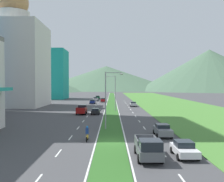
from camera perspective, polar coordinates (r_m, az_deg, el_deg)
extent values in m
plane|color=#424244|center=(31.26, -0.25, -10.94)|extent=(600.00, 600.00, 0.00)
cube|color=#2D6023|center=(90.78, -0.09, -2.79)|extent=(3.20, 240.00, 0.06)
cube|color=#477F33|center=(93.06, 12.71, -2.72)|extent=(24.00, 240.00, 0.06)
cube|color=silver|center=(19.82, -16.14, -18.34)|extent=(0.16, 2.80, 0.01)
cube|color=silver|center=(26.67, -11.62, -13.12)|extent=(0.16, 2.80, 0.01)
cube|color=silver|center=(33.74, -9.06, -10.02)|extent=(0.16, 2.80, 0.01)
cube|color=silver|center=(40.92, -7.42, -7.99)|extent=(0.16, 2.80, 0.01)
cube|color=silver|center=(48.16, -6.28, -6.57)|extent=(0.16, 2.80, 0.01)
cube|color=silver|center=(55.44, -5.45, -5.52)|extent=(0.16, 2.80, 0.01)
cube|color=silver|center=(62.73, -4.81, -4.71)|extent=(0.16, 2.80, 0.01)
cube|color=silver|center=(70.05, -4.30, -4.06)|extent=(0.16, 2.80, 0.01)
cube|color=silver|center=(77.37, -3.90, -3.54)|extent=(0.16, 2.80, 0.01)
cube|color=silver|center=(84.70, -3.56, -3.11)|extent=(0.16, 2.80, 0.01)
cube|color=silver|center=(92.04, -3.27, -2.75)|extent=(0.16, 2.80, 0.01)
cube|color=silver|center=(99.39, -3.03, -2.44)|extent=(0.16, 2.80, 0.01)
cube|color=silver|center=(106.74, -2.82, -2.18)|extent=(0.16, 2.80, 0.01)
cube|color=silver|center=(19.75, 15.38, -18.40)|extent=(0.16, 2.80, 0.01)
cube|color=silver|center=(26.62, 11.05, -13.15)|extent=(0.16, 2.80, 0.01)
cube|color=silver|center=(33.71, 8.61, -10.04)|extent=(0.16, 2.80, 0.01)
cube|color=silver|center=(40.89, 7.04, -8.00)|extent=(0.16, 2.80, 0.01)
cube|color=silver|center=(48.13, 5.96, -6.57)|extent=(0.16, 2.80, 0.01)
cube|color=silver|center=(55.41, 5.16, -5.52)|extent=(0.16, 2.80, 0.01)
cube|color=silver|center=(62.71, 4.55, -4.71)|extent=(0.16, 2.80, 0.01)
cube|color=silver|center=(70.03, 4.07, -4.07)|extent=(0.16, 2.80, 0.01)
cube|color=silver|center=(77.35, 3.68, -3.54)|extent=(0.16, 2.80, 0.01)
cube|color=silver|center=(84.69, 3.36, -3.11)|extent=(0.16, 2.80, 0.01)
cube|color=silver|center=(92.03, 3.09, -2.75)|extent=(0.16, 2.80, 0.01)
cube|color=silver|center=(99.38, 2.86, -2.44)|extent=(0.16, 2.80, 0.01)
cube|color=silver|center=(106.73, 2.66, -2.18)|extent=(0.16, 2.80, 0.01)
cube|color=silver|center=(90.80, -1.20, -2.81)|extent=(0.16, 240.00, 0.01)
cube|color=silver|center=(90.80, 1.01, -2.81)|extent=(0.16, 240.00, 0.01)
cube|color=silver|center=(86.54, -20.68, 5.27)|extent=(18.74, 18.74, 25.31)
cylinder|color=beige|center=(88.73, -20.77, 14.67)|extent=(9.83, 9.83, 3.74)
sphere|color=#B27F4C|center=(89.93, -20.80, 17.58)|extent=(9.36, 9.36, 9.36)
cube|color=teal|center=(126.08, -13.38, 3.55)|extent=(15.14, 15.14, 22.94)
cone|color=#47664C|center=(273.71, -22.32, 2.89)|extent=(154.67, 154.67, 28.47)
cone|color=#47664C|center=(323.61, -1.28, 2.84)|extent=(173.69, 173.69, 29.56)
cone|color=#47664C|center=(294.31, 20.41, 4.27)|extent=(154.26, 154.26, 43.61)
cylinder|color=#99999E|center=(38.99, -1.43, -2.09)|extent=(0.18, 0.18, 8.61)
cylinder|color=#99999E|center=(38.96, 0.33, 4.03)|extent=(2.40, 0.13, 0.10)
ellipsoid|color=silver|center=(39.00, 2.10, 3.73)|extent=(0.56, 0.28, 0.20)
cylinder|color=#99999E|center=(65.69, 0.70, -0.52)|extent=(0.18, 0.18, 8.94)
cylinder|color=#99999E|center=(65.77, -0.31, 3.24)|extent=(2.33, 0.28, 0.10)
ellipsoid|color=silver|center=(65.87, -1.32, 3.06)|extent=(0.56, 0.28, 0.20)
cube|color=black|center=(59.21, -3.65, -4.47)|extent=(1.74, 4.49, 0.61)
cube|color=black|center=(58.98, -3.66, -4.00)|extent=(1.49, 1.98, 0.40)
cylinder|color=black|center=(60.68, -4.35, -4.61)|extent=(0.22, 0.64, 0.64)
cylinder|color=black|center=(60.57, -2.77, -4.62)|extent=(0.22, 0.64, 0.64)
cylinder|color=black|center=(57.92, -4.56, -4.90)|extent=(0.22, 0.64, 0.64)
cylinder|color=black|center=(57.81, -2.91, -4.91)|extent=(0.22, 0.64, 0.64)
cube|color=maroon|center=(100.26, -1.94, -2.02)|extent=(1.78, 4.47, 0.72)
cube|color=black|center=(100.04, -1.95, -1.69)|extent=(1.53, 1.97, 0.46)
cylinder|color=black|center=(101.70, -2.40, -2.18)|extent=(0.22, 0.64, 0.64)
cylinder|color=black|center=(101.64, -1.44, -2.18)|extent=(0.22, 0.64, 0.64)
cylinder|color=black|center=(98.93, -2.47, -2.28)|extent=(0.22, 0.64, 0.64)
cylinder|color=black|center=(98.87, -1.48, -2.28)|extent=(0.22, 0.64, 0.64)
cube|color=navy|center=(90.97, -4.30, -2.40)|extent=(1.71, 4.32, 0.66)
cube|color=black|center=(90.76, -4.31, -2.05)|extent=(1.47, 1.90, 0.45)
cylinder|color=black|center=(92.38, -4.74, -2.54)|extent=(0.22, 0.64, 0.64)
cylinder|color=black|center=(92.26, -3.73, -2.55)|extent=(0.22, 0.64, 0.64)
cylinder|color=black|center=(89.72, -4.89, -2.66)|extent=(0.22, 0.64, 0.64)
cylinder|color=black|center=(89.60, -3.84, -2.67)|extent=(0.22, 0.64, 0.64)
cube|color=#B2B2B7|center=(79.83, 4.64, -2.93)|extent=(1.79, 4.40, 0.66)
cube|color=black|center=(79.96, 4.63, -2.52)|extent=(1.54, 1.94, 0.44)
cylinder|color=black|center=(78.57, 5.35, -3.24)|extent=(0.22, 0.64, 0.64)
cylinder|color=black|center=(78.43, 4.10, -3.25)|extent=(0.22, 0.64, 0.64)
cylinder|color=black|center=(81.28, 5.17, -3.09)|extent=(0.22, 0.64, 0.64)
cylinder|color=black|center=(81.14, 3.96, -3.09)|extent=(0.22, 0.64, 0.64)
cube|color=#0C5128|center=(123.76, -3.16, -1.38)|extent=(1.88, 4.64, 0.68)
cube|color=black|center=(123.55, -3.16, -1.13)|extent=(1.61, 2.04, 0.42)
cylinder|color=black|center=(125.27, -3.53, -1.50)|extent=(0.22, 0.64, 0.64)
cylinder|color=black|center=(125.17, -2.71, -1.50)|extent=(0.22, 0.64, 0.64)
cylinder|color=black|center=(122.40, -3.61, -1.57)|extent=(0.22, 0.64, 0.64)
cylinder|color=black|center=(122.30, -2.77, -1.57)|extent=(0.22, 0.64, 0.64)
cube|color=silver|center=(25.66, 15.49, -12.31)|extent=(1.82, 4.08, 0.60)
cube|color=black|center=(25.69, 15.39, -11.00)|extent=(1.56, 1.80, 0.53)
cylinder|color=black|center=(24.81, 18.28, -13.53)|extent=(0.22, 0.64, 0.64)
cylinder|color=black|center=(24.33, 14.26, -13.80)|extent=(0.22, 0.64, 0.64)
cylinder|color=black|center=(27.15, 16.56, -12.21)|extent=(0.22, 0.64, 0.64)
cylinder|color=black|center=(26.71, 12.89, -12.41)|extent=(0.22, 0.64, 0.64)
cube|color=slate|center=(34.78, 10.96, -8.51)|extent=(1.83, 4.49, 0.78)
cube|color=black|center=(34.85, 10.91, -7.46)|extent=(1.57, 1.98, 0.46)
cylinder|color=black|center=(33.69, 12.89, -9.52)|extent=(0.22, 0.64, 0.64)
cylinder|color=black|center=(33.35, 9.92, -9.61)|extent=(0.22, 0.64, 0.64)
cylinder|color=black|center=(36.36, 11.90, -8.70)|extent=(0.22, 0.64, 0.64)
cylinder|color=black|center=(36.05, 9.14, -8.78)|extent=(0.22, 0.64, 0.64)
cube|color=#B2B2B7|center=(107.10, -3.63, -1.80)|extent=(1.73, 4.19, 0.72)
cube|color=black|center=(106.90, -3.64, -1.48)|extent=(1.49, 1.84, 0.51)
cylinder|color=black|center=(108.47, -4.03, -1.96)|extent=(0.22, 0.64, 0.64)
cylinder|color=black|center=(108.37, -3.15, -1.96)|extent=(0.22, 0.64, 0.64)
cylinder|color=black|center=(105.89, -4.12, -2.04)|extent=(0.22, 0.64, 0.64)
cylinder|color=black|center=(105.78, -3.23, -2.04)|extent=(0.22, 0.64, 0.64)
cube|color=#515459|center=(24.50, 7.81, -12.50)|extent=(2.00, 5.40, 0.80)
cube|color=black|center=(22.78, 8.37, -11.51)|extent=(1.84, 2.00, 0.80)
cube|color=#515459|center=(25.56, 9.59, -10.50)|extent=(0.10, 3.20, 0.44)
cube|color=#515459|center=(25.32, 5.32, -10.60)|extent=(0.10, 3.20, 0.44)
cube|color=#515459|center=(26.93, 7.03, -9.87)|extent=(1.84, 0.10, 0.44)
cylinder|color=black|center=(23.21, 10.79, -14.33)|extent=(0.26, 0.80, 0.80)
cylinder|color=black|center=(22.94, 5.92, -14.50)|extent=(0.26, 0.80, 0.80)
cylinder|color=black|center=(26.29, 9.44, -12.44)|extent=(0.26, 0.80, 0.80)
cylinder|color=black|center=(26.05, 5.16, -12.56)|extent=(0.26, 0.80, 0.80)
cube|color=maroon|center=(59.47, -6.64, -4.28)|extent=(2.00, 5.40, 0.80)
cube|color=black|center=(60.98, -6.47, -3.38)|extent=(1.84, 2.00, 0.80)
cube|color=maroon|center=(58.44, -7.68, -3.77)|extent=(0.10, 3.20, 0.44)
cube|color=maroon|center=(58.22, -5.85, -3.78)|extent=(0.10, 3.20, 0.44)
cube|color=maroon|center=(56.79, -6.95, -3.92)|extent=(1.84, 0.10, 0.44)
cylinder|color=black|center=(61.23, -7.36, -4.49)|extent=(0.26, 0.80, 0.80)
cylinder|color=black|center=(61.01, -5.56, -4.51)|extent=(0.26, 0.80, 0.80)
cylinder|color=black|center=(58.04, -7.77, -4.82)|extent=(0.26, 0.80, 0.80)
cylinder|color=black|center=(57.81, -5.88, -4.84)|extent=(0.26, 0.80, 0.80)
cylinder|color=black|center=(32.30, -5.33, -10.00)|extent=(0.10, 0.60, 0.60)
cylinder|color=black|center=(30.93, -5.58, -10.51)|extent=(0.12, 0.60, 0.60)
cube|color=yellow|center=(31.58, -5.45, -9.94)|extent=(0.20, 1.12, 0.25)
ellipsoid|color=yellow|center=(31.71, -5.42, -9.24)|extent=(0.24, 0.44, 0.24)
cube|color=navy|center=(31.35, -5.47, -8.67)|extent=(0.36, 0.28, 0.70)
sphere|color=blue|center=(31.32, -5.47, -7.81)|extent=(0.26, 0.26, 0.26)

